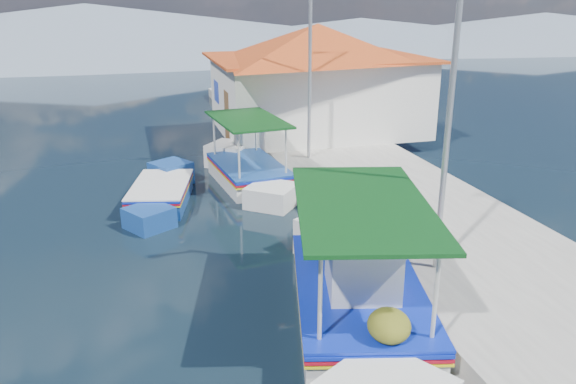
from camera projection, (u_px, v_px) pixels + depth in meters
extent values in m
plane|color=black|center=(242.00, 381.00, 9.35)|extent=(160.00, 160.00, 0.00)
cube|color=#AEACA3|center=(405.00, 208.00, 16.22)|extent=(5.00, 44.00, 0.50)
cylinder|color=#A5A8AD|center=(401.00, 265.00, 11.92)|extent=(0.20, 0.20, 0.30)
cylinder|color=#A5A8AD|center=(313.00, 180.00, 17.38)|extent=(0.20, 0.20, 0.30)
cylinder|color=#A5A8AD|center=(267.00, 136.00, 22.85)|extent=(0.20, 0.20, 0.30)
cube|color=white|center=(358.00, 307.00, 11.11)|extent=(3.28, 4.90, 0.98)
cube|color=white|center=(284.00, 246.00, 13.51)|extent=(2.25, 2.25, 1.08)
cube|color=#0D24AB|center=(359.00, 286.00, 10.96)|extent=(3.38, 5.04, 0.06)
cube|color=#A70E1F|center=(358.00, 290.00, 10.99)|extent=(3.38, 5.04, 0.05)
cube|color=yellow|center=(358.00, 294.00, 11.01)|extent=(3.38, 5.04, 0.04)
cube|color=#0D24AB|center=(359.00, 283.00, 10.94)|extent=(3.39, 5.01, 0.05)
cube|color=brown|center=(359.00, 285.00, 10.95)|extent=(3.09, 4.77, 0.05)
cube|color=white|center=(370.00, 264.00, 10.51)|extent=(1.54, 1.60, 1.14)
cube|color=silver|center=(371.00, 235.00, 10.32)|extent=(1.67, 1.73, 0.06)
cylinder|color=beige|center=(271.00, 221.00, 11.81)|extent=(0.07, 0.07, 1.65)
cylinder|color=beige|center=(343.00, 206.00, 12.65)|extent=(0.07, 0.07, 1.65)
cylinder|color=beige|center=(386.00, 302.00, 8.71)|extent=(0.07, 0.07, 1.65)
cylinder|color=beige|center=(471.00, 275.00, 9.55)|extent=(0.07, 0.07, 1.65)
cube|color=#0B3B13|center=(362.00, 204.00, 10.41)|extent=(3.39, 4.92, 0.07)
ellipsoid|color=#4C5215|center=(302.00, 248.00, 11.85)|extent=(0.78, 0.86, 0.59)
ellipsoid|color=#4C5215|center=(318.00, 234.00, 12.63)|extent=(0.66, 0.73, 0.50)
ellipsoid|color=#4C5215|center=(436.00, 314.00, 9.43)|extent=(0.70, 0.77, 0.53)
sphere|color=red|center=(383.00, 226.00, 11.69)|extent=(0.41, 0.41, 0.41)
cube|color=white|center=(249.00, 178.00, 19.06)|extent=(2.25, 3.70, 0.90)
cube|color=white|center=(242.00, 156.00, 21.23)|extent=(1.92, 1.92, 0.99)
cube|color=white|center=(257.00, 201.00, 16.93)|extent=(1.86, 1.86, 0.85)
cube|color=#0D24AB|center=(249.00, 166.00, 18.93)|extent=(2.32, 3.81, 0.06)
cube|color=#A70E1F|center=(249.00, 168.00, 18.95)|extent=(2.32, 3.81, 0.05)
cube|color=yellow|center=(249.00, 170.00, 18.98)|extent=(2.32, 3.81, 0.04)
cube|color=navy|center=(249.00, 164.00, 18.91)|extent=(2.33, 3.78, 0.05)
cube|color=brown|center=(249.00, 165.00, 18.92)|extent=(2.09, 3.61, 0.05)
cylinder|color=beige|center=(222.00, 133.00, 19.93)|extent=(0.07, 0.07, 1.52)
cylinder|color=beige|center=(265.00, 131.00, 20.17)|extent=(0.07, 0.07, 1.52)
cylinder|color=beige|center=(228.00, 155.00, 17.17)|extent=(0.07, 0.07, 1.52)
cylinder|color=beige|center=(278.00, 153.00, 17.41)|extent=(0.07, 0.07, 1.52)
cube|color=#0B3B13|center=(248.00, 119.00, 18.42)|extent=(2.34, 3.71, 0.07)
cube|color=navy|center=(161.00, 198.00, 17.23)|extent=(2.17, 3.19, 0.81)
cube|color=navy|center=(144.00, 177.00, 18.81)|extent=(1.52, 1.52, 0.90)
cube|color=navy|center=(182.00, 218.00, 15.66)|extent=(1.48, 1.48, 0.77)
cube|color=#0D24AB|center=(161.00, 186.00, 17.10)|extent=(2.23, 3.29, 0.05)
cube|color=#A70E1F|center=(161.00, 188.00, 17.13)|extent=(2.23, 3.29, 0.04)
cube|color=yellow|center=(161.00, 190.00, 17.15)|extent=(2.23, 3.29, 0.03)
cube|color=white|center=(160.00, 184.00, 17.09)|extent=(2.24, 3.26, 0.04)
cube|color=brown|center=(160.00, 185.00, 17.09)|extent=(2.04, 3.11, 0.04)
cube|color=white|center=(317.00, 95.00, 23.92)|extent=(8.00, 6.00, 3.00)
cube|color=#C64E1B|center=(318.00, 58.00, 23.42)|extent=(8.64, 6.48, 0.10)
pyramid|color=#C64E1B|center=(318.00, 41.00, 23.20)|extent=(10.49, 10.49, 1.40)
cube|color=brown|center=(227.00, 117.00, 22.17)|extent=(0.06, 1.00, 2.00)
cube|color=#0D24AB|center=(217.00, 92.00, 24.25)|extent=(0.06, 1.20, 0.90)
cylinder|color=#A5A8AD|center=(448.00, 129.00, 11.19)|extent=(0.12, 0.12, 6.00)
cylinder|color=#A5A8AD|center=(310.00, 72.00, 19.38)|extent=(0.12, 0.12, 6.00)
cone|color=slate|center=(87.00, 32.00, 58.29)|extent=(96.00, 96.00, 5.50)
cone|color=slate|center=(360.00, 35.00, 66.14)|extent=(76.80, 76.80, 3.80)
cone|color=slate|center=(544.00, 30.00, 72.39)|extent=(89.60, 89.60, 4.20)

